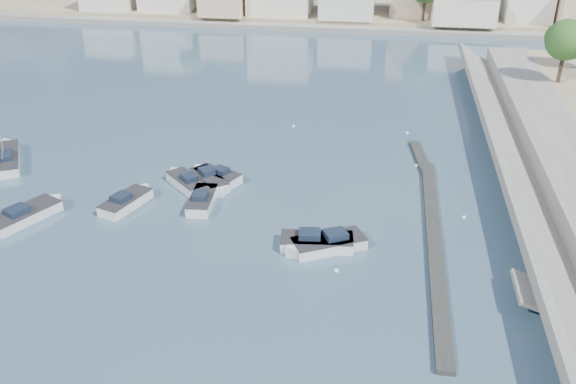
% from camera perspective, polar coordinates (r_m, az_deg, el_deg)
% --- Properties ---
extents(ground, '(400.00, 400.00, 0.00)m').
position_cam_1_polar(ground, '(73.34, 6.28, 8.25)').
color(ground, '#283B50').
rests_on(ground, ground).
extents(breakwater, '(2.00, 31.02, 0.35)m').
position_cam_1_polar(breakwater, '(48.42, 12.61, -2.73)').
color(breakwater, black).
rests_on(breakwater, ground).
extents(far_shore_land, '(160.00, 40.00, 1.40)m').
position_cam_1_polar(far_shore_land, '(123.48, 7.73, 16.44)').
color(far_shore_land, gray).
rests_on(far_shore_land, ground).
extents(far_shore_quay, '(160.00, 2.50, 0.80)m').
position_cam_1_polar(far_shore_quay, '(103.01, 7.30, 14.08)').
color(far_shore_quay, slate).
rests_on(far_shore_quay, ground).
extents(motorboat_a, '(2.01, 4.93, 1.48)m').
position_cam_1_polar(motorboat_a, '(50.53, -7.58, -0.65)').
color(motorboat_a, silver).
rests_on(motorboat_a, ground).
extents(motorboat_b, '(3.19, 5.08, 1.48)m').
position_cam_1_polar(motorboat_b, '(51.36, -14.05, -0.79)').
color(motorboat_b, silver).
rests_on(motorboat_b, ground).
extents(motorboat_c, '(4.29, 4.27, 1.48)m').
position_cam_1_polar(motorboat_c, '(53.42, -9.08, 0.88)').
color(motorboat_c, silver).
rests_on(motorboat_c, ground).
extents(motorboat_d, '(5.52, 4.21, 1.48)m').
position_cam_1_polar(motorboat_d, '(44.43, 3.28, -4.70)').
color(motorboat_d, silver).
rests_on(motorboat_d, ground).
extents(motorboat_e, '(4.28, 5.81, 1.48)m').
position_cam_1_polar(motorboat_e, '(51.85, -22.11, -1.83)').
color(motorboat_e, silver).
rests_on(motorboat_e, ground).
extents(motorboat_f, '(4.52, 3.29, 1.48)m').
position_cam_1_polar(motorboat_f, '(54.16, -6.46, 1.45)').
color(motorboat_f, silver).
rests_on(motorboat_f, ground).
extents(motorboat_g, '(4.12, 4.48, 1.48)m').
position_cam_1_polar(motorboat_g, '(53.18, -6.90, 0.91)').
color(motorboat_g, silver).
rests_on(motorboat_g, ground).
extents(motorboat_h, '(5.71, 2.51, 1.48)m').
position_cam_1_polar(motorboat_h, '(44.63, 2.93, -4.53)').
color(motorboat_h, silver).
rests_on(motorboat_h, ground).
extents(sailboat, '(5.37, 7.13, 9.00)m').
position_cam_1_polar(sailboat, '(62.34, -23.85, 2.80)').
color(sailboat, silver).
rests_on(sailboat, ground).
extents(mooring_buoys, '(15.73, 38.76, 0.32)m').
position_cam_1_polar(mooring_buoys, '(51.15, 9.31, -0.83)').
color(mooring_buoys, white).
rests_on(mooring_buoys, ground).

